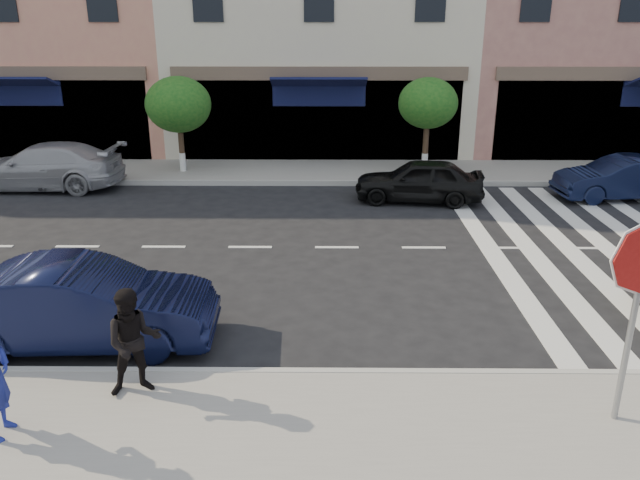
{
  "coord_description": "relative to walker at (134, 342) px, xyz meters",
  "views": [
    {
      "loc": [
        -0.26,
        -9.42,
        5.06
      ],
      "look_at": [
        -0.36,
        0.65,
        1.4
      ],
      "focal_mm": 35.0,
      "sensor_mm": 36.0,
      "label": 1
    }
  ],
  "objects": [
    {
      "name": "street_tree_c",
      "position": [
        5.84,
        12.85,
        1.44
      ],
      "size": [
        1.9,
        1.9,
        3.04
      ],
      "color": "#473323",
      "rests_on": "sidewalk_far"
    },
    {
      "name": "car_far_right",
      "position": [
        11.08,
        10.13,
        -0.3
      ],
      "size": [
        3.83,
        1.65,
        1.23
      ],
      "primitive_type": "imported",
      "rotation": [
        0.0,
        0.0,
        -1.48
      ],
      "color": "black",
      "rests_on": "ground"
    },
    {
      "name": "walker",
      "position": [
        0.0,
        0.0,
        0.0
      ],
      "size": [
        0.89,
        0.78,
        1.53
      ],
      "primitive_type": "imported",
      "rotation": [
        0.0,
        0.0,
        0.32
      ],
      "color": "black",
      "rests_on": "sidewalk_near"
    },
    {
      "name": "car_near_mid",
      "position": [
        -1.31,
        1.57,
        -0.22
      ],
      "size": [
        4.29,
        1.66,
        1.39
      ],
      "primitive_type": "imported",
      "rotation": [
        0.0,
        0.0,
        1.62
      ],
      "color": "black",
      "rests_on": "ground"
    },
    {
      "name": "sidewalk_far",
      "position": [
        2.84,
        13.05,
        -0.84
      ],
      "size": [
        60.0,
        3.0,
        0.15
      ],
      "primitive_type": "cube",
      "color": "gray",
      "rests_on": "ground"
    },
    {
      "name": "ground",
      "position": [
        2.84,
        2.05,
        -0.91
      ],
      "size": [
        120.0,
        120.0,
        0.0
      ],
      "primitive_type": "plane",
      "color": "black",
      "rests_on": "ground"
    },
    {
      "name": "street_tree_wb",
      "position": [
        -2.16,
        12.85,
        1.39
      ],
      "size": [
        2.1,
        2.1,
        3.06
      ],
      "color": "#473323",
      "rests_on": "sidewalk_far"
    },
    {
      "name": "car_far_left",
      "position": [
        -6.04,
        11.15,
        -0.22
      ],
      "size": [
        4.83,
        2.11,
        1.38
      ],
      "primitive_type": "imported",
      "rotation": [
        0.0,
        0.0,
        -1.61
      ],
      "color": "#9B9A9F",
      "rests_on": "ground"
    },
    {
      "name": "car_far_mid",
      "position": [
        5.23,
        9.84,
        -0.3
      ],
      "size": [
        3.75,
        1.87,
        1.23
      ],
      "primitive_type": "imported",
      "rotation": [
        0.0,
        0.0,
        -1.69
      ],
      "color": "black",
      "rests_on": "ground"
    },
    {
      "name": "building_centre",
      "position": [
        2.34,
        19.05,
        4.59
      ],
      "size": [
        11.0,
        9.0,
        11.0
      ],
      "primitive_type": "cube",
      "color": "beige",
      "rests_on": "ground"
    }
  ]
}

